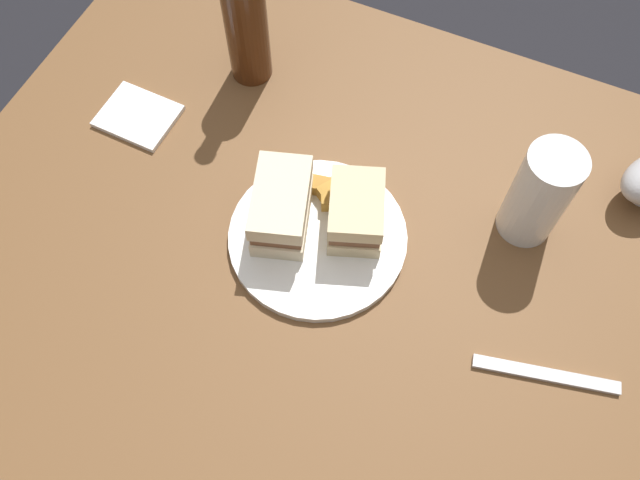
# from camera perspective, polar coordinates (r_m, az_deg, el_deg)

# --- Properties ---
(ground_plane) EXTENTS (6.00, 6.00, 0.00)m
(ground_plane) POSITION_cam_1_polar(r_m,az_deg,el_deg) (1.61, 0.12, -13.41)
(ground_plane) COLOR black
(dining_table) EXTENTS (1.09, 0.92, 0.76)m
(dining_table) POSITION_cam_1_polar(r_m,az_deg,el_deg) (1.24, 0.15, -9.30)
(dining_table) COLOR brown
(dining_table) RESTS_ON ground
(plate) EXTENTS (0.24, 0.24, 0.01)m
(plate) POSITION_cam_1_polar(r_m,az_deg,el_deg) (0.90, -0.20, 0.26)
(plate) COLOR white
(plate) RESTS_ON dining_table
(sandwich_half_left) EXTENTS (0.10, 0.12, 0.07)m
(sandwich_half_left) POSITION_cam_1_polar(r_m,az_deg,el_deg) (0.87, 3.12, 2.42)
(sandwich_half_left) COLOR beige
(sandwich_half_left) RESTS_ON plate
(sandwich_half_right) EXTENTS (0.10, 0.14, 0.07)m
(sandwich_half_right) POSITION_cam_1_polar(r_m,az_deg,el_deg) (0.87, -3.34, 2.91)
(sandwich_half_right) COLOR beige
(sandwich_half_right) RESTS_ON plate
(potato_wedge_front) EXTENTS (0.04, 0.04, 0.02)m
(potato_wedge_front) POSITION_cam_1_polar(r_m,az_deg,el_deg) (0.91, 1.26, 3.43)
(potato_wedge_front) COLOR gold
(potato_wedge_front) RESTS_ON plate
(potato_wedge_middle) EXTENTS (0.04, 0.05, 0.02)m
(potato_wedge_middle) POSITION_cam_1_polar(r_m,az_deg,el_deg) (0.92, 1.17, 4.46)
(potato_wedge_middle) COLOR gold
(potato_wedge_middle) RESTS_ON plate
(potato_wedge_back) EXTENTS (0.05, 0.03, 0.02)m
(potato_wedge_back) POSITION_cam_1_polar(r_m,az_deg,el_deg) (0.92, -0.18, 4.72)
(potato_wedge_back) COLOR #B77F33
(potato_wedge_back) RESTS_ON plate
(potato_wedge_left_edge) EXTENTS (0.04, 0.05, 0.02)m
(potato_wedge_left_edge) POSITION_cam_1_polar(r_m,az_deg,el_deg) (0.90, -1.93, 2.12)
(potato_wedge_left_edge) COLOR gold
(potato_wedge_left_edge) RESTS_ON plate
(potato_wedge_right_edge) EXTENTS (0.05, 0.03, 0.02)m
(potato_wedge_right_edge) POSITION_cam_1_polar(r_m,az_deg,el_deg) (0.92, 2.29, 4.58)
(potato_wedge_right_edge) COLOR #AD702D
(potato_wedge_right_edge) RESTS_ON plate
(pint_glass) EXTENTS (0.07, 0.07, 0.16)m
(pint_glass) POSITION_cam_1_polar(r_m,az_deg,el_deg) (0.90, 18.17, 3.38)
(pint_glass) COLOR white
(pint_glass) RESTS_ON dining_table
(cider_bottle) EXTENTS (0.06, 0.06, 0.27)m
(cider_bottle) POSITION_cam_1_polar(r_m,az_deg,el_deg) (1.00, -6.43, 18.30)
(cider_bottle) COLOR #47230F
(cider_bottle) RESTS_ON dining_table
(napkin) EXTENTS (0.11, 0.09, 0.01)m
(napkin) POSITION_cam_1_polar(r_m,az_deg,el_deg) (1.05, -15.38, 10.24)
(napkin) COLOR white
(napkin) RESTS_ON dining_table
(fork) EXTENTS (0.18, 0.06, 0.01)m
(fork) POSITION_cam_1_polar(r_m,az_deg,el_deg) (0.88, 18.85, -10.90)
(fork) COLOR silver
(fork) RESTS_ON dining_table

